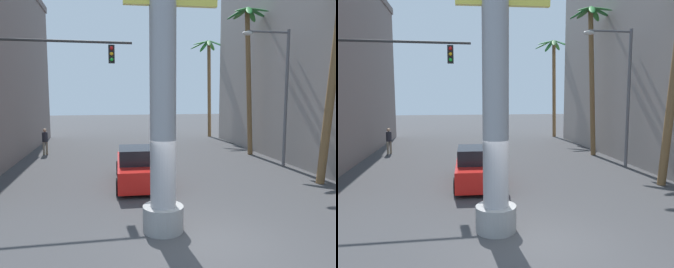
% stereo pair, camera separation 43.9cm
% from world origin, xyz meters
% --- Properties ---
extents(ground_plane, '(93.19, 93.19, 0.00)m').
position_xyz_m(ground_plane, '(0.00, 10.00, 0.00)').
color(ground_plane, '#424244').
extents(neon_sign_pole, '(2.72, 1.11, 11.60)m').
position_xyz_m(neon_sign_pole, '(-0.87, 0.96, 5.42)').
color(neon_sign_pole, '#9E9EA3').
rests_on(neon_sign_pole, ground).
extents(street_lamp, '(2.53, 0.28, 6.92)m').
position_xyz_m(street_lamp, '(6.27, 7.80, 4.21)').
color(street_lamp, '#59595E').
rests_on(street_lamp, ground).
extents(traffic_light_mast, '(5.48, 0.32, 5.84)m').
position_xyz_m(traffic_light_mast, '(-4.97, 5.90, 4.16)').
color(traffic_light_mast, '#333333').
rests_on(traffic_light_mast, ground).
extents(car_lead, '(2.14, 4.68, 1.56)m').
position_xyz_m(car_lead, '(-0.98, 5.98, 0.70)').
color(car_lead, black).
rests_on(car_lead, ground).
extents(palm_tree_far_right, '(3.32, 3.26, 8.56)m').
position_xyz_m(palm_tree_far_right, '(6.75, 20.81, 5.78)').
color(palm_tree_far_right, brown).
rests_on(palm_tree_far_right, ground).
extents(palm_tree_near_right, '(2.74, 2.66, 8.52)m').
position_xyz_m(palm_tree_near_right, '(6.68, 4.38, 5.28)').
color(palm_tree_near_right, brown).
rests_on(palm_tree_near_right, ground).
extents(palm_tree_mid_right, '(2.52, 2.54, 8.98)m').
position_xyz_m(palm_tree_mid_right, '(6.32, 11.67, 5.84)').
color(palm_tree_mid_right, brown).
rests_on(palm_tree_mid_right, ground).
extents(pedestrian_far_left, '(0.48, 0.48, 1.64)m').
position_xyz_m(pedestrian_far_left, '(-6.09, 13.79, 0.95)').
color(pedestrian_far_left, gray).
rests_on(pedestrian_far_left, ground).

